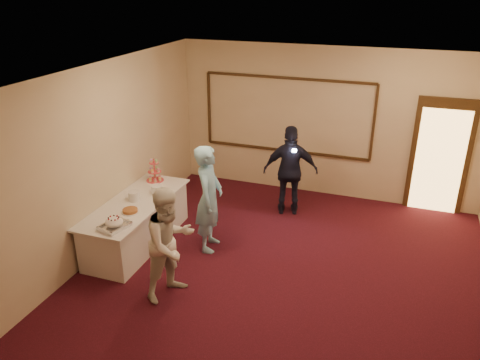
# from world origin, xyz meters

# --- Properties ---
(floor) EXTENTS (7.00, 7.00, 0.00)m
(floor) POSITION_xyz_m (0.00, 0.00, 0.00)
(floor) COLOR black
(floor) RESTS_ON ground
(room_walls) EXTENTS (6.04, 7.04, 3.02)m
(room_walls) POSITION_xyz_m (0.00, 0.00, 2.03)
(room_walls) COLOR beige
(room_walls) RESTS_ON floor
(wall_molding) EXTENTS (3.45, 0.04, 1.55)m
(wall_molding) POSITION_xyz_m (-0.80, 3.47, 1.60)
(wall_molding) COLOR #31200E
(wall_molding) RESTS_ON room_walls
(doorway) EXTENTS (1.05, 0.07, 2.20)m
(doorway) POSITION_xyz_m (2.15, 3.45, 1.08)
(doorway) COLOR #31200E
(doorway) RESTS_ON floor
(buffet_table) EXTENTS (0.90, 2.31, 0.77)m
(buffet_table) POSITION_xyz_m (-2.55, 0.44, 0.39)
(buffet_table) COLOR silver
(buffet_table) RESTS_ON floor
(pavlova_tray) EXTENTS (0.41, 0.50, 0.17)m
(pavlova_tray) POSITION_xyz_m (-2.38, -0.41, 0.84)
(pavlova_tray) COLOR #ACAFB3
(pavlova_tray) RESTS_ON buffet_table
(cupcake_stand) EXTENTS (0.32, 0.32, 0.46)m
(cupcake_stand) POSITION_xyz_m (-2.68, 1.34, 0.94)
(cupcake_stand) COLOR #E14650
(cupcake_stand) RESTS_ON buffet_table
(plate_stack_a) EXTENTS (0.20, 0.20, 0.16)m
(plate_stack_a) POSITION_xyz_m (-2.60, 0.50, 0.85)
(plate_stack_a) COLOR white
(plate_stack_a) RESTS_ON buffet_table
(plate_stack_b) EXTENTS (0.19, 0.19, 0.16)m
(plate_stack_b) POSITION_xyz_m (-2.37, 0.84, 0.85)
(plate_stack_b) COLOR white
(plate_stack_b) RESTS_ON buffet_table
(tart) EXTENTS (0.27, 0.27, 0.06)m
(tart) POSITION_xyz_m (-2.43, 0.10, 0.80)
(tart) COLOR white
(tart) RESTS_ON buffet_table
(man) EXTENTS (0.52, 0.71, 1.79)m
(man) POSITION_xyz_m (-1.36, 0.73, 0.89)
(man) COLOR #82C0DC
(man) RESTS_ON floor
(woman) EXTENTS (0.89, 0.98, 1.64)m
(woman) POSITION_xyz_m (-1.37, -0.59, 0.82)
(woman) COLOR silver
(woman) RESTS_ON floor
(guest) EXTENTS (1.08, 0.66, 1.72)m
(guest) POSITION_xyz_m (-0.43, 2.40, 0.86)
(guest) COLOR black
(guest) RESTS_ON floor
(camera_flash) EXTENTS (0.07, 0.05, 0.05)m
(camera_flash) POSITION_xyz_m (-0.33, 2.21, 1.34)
(camera_flash) COLOR white
(camera_flash) RESTS_ON guest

